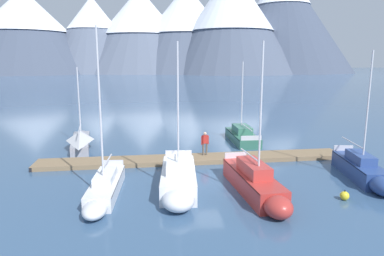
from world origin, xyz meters
The scene contains 16 objects.
ground_plane centered at (0.00, 0.00, 0.00)m, with size 700.00×700.00×0.00m, color #38567A.
mountain_west_summit centered at (-79.55, 196.59, 25.28)m, with size 92.23×92.23×47.62m.
mountain_central_massif centered at (-42.18, 201.48, 23.46)m, with size 66.75×66.75×44.89m.
mountain_shoulder_ridge centered at (-13.94, 202.93, 26.92)m, with size 82.19×82.19×50.34m.
mountain_east_summit centered at (14.23, 199.78, 27.77)m, with size 82.68×82.68×51.92m.
mountain_rear_spur centered at (38.83, 184.41, 31.68)m, with size 77.96×77.96×58.89m.
mountain_north_horn centered at (74.46, 200.71, 33.13)m, with size 88.94×88.94×64.26m.
dock centered at (0.00, 4.00, 0.15)m, with size 21.67×3.19×0.30m.
sailboat_nearest_berth centered at (-8.89, 8.86, 0.70)m, with size 2.58×7.36×6.48m.
sailboat_second_berth centered at (-5.31, -2.18, 0.51)m, with size 1.50×6.43×8.63m.
sailboat_mid_dock_port centered at (-1.44, -1.63, 0.66)m, with size 2.17×6.92×7.94m.
sailboat_mid_dock_starboard centered at (2.56, -2.60, 0.69)m, with size 2.11×7.18×7.90m.
sailboat_far_berth centered at (4.75, 9.99, 0.54)m, with size 1.97×6.70×6.91m.
sailboat_outer_slip centered at (9.52, -0.87, 0.63)m, with size 2.14×6.70×7.56m.
person_on_dock centered at (0.80, 4.47, 1.26)m, with size 0.56×0.33×1.69m.
mooring_buoy_channel_marker centered at (6.90, -3.68, 0.23)m, with size 0.46×0.46×0.54m.
Camera 1 is at (-2.35, -19.59, 6.95)m, focal length 32.55 mm.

